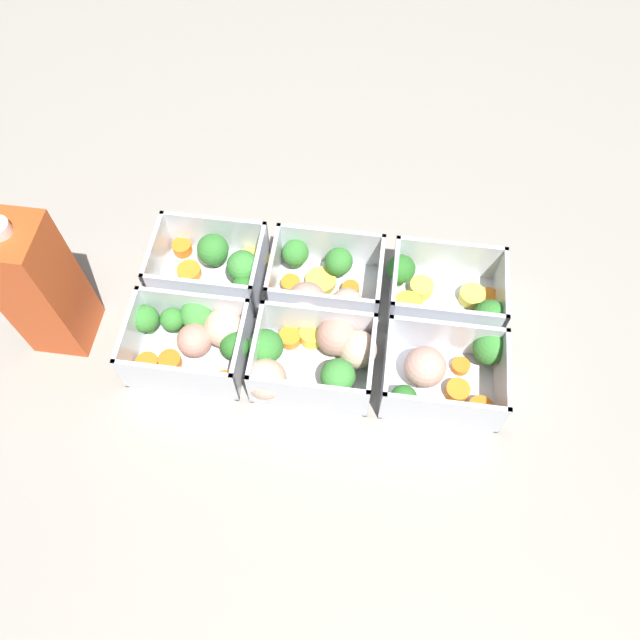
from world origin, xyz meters
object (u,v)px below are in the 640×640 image
(container_far_center, at_px, (313,357))
(container_near_center, at_px, (323,284))
(container_near_left, at_px, (446,296))
(container_far_left, at_px, (444,372))
(container_far_right, at_px, (196,337))
(container_near_right, at_px, (219,265))
(juice_carton, at_px, (39,287))

(container_far_center, bearing_deg, container_near_center, -88.61)
(container_near_left, height_order, container_far_left, same)
(container_far_left, distance_m, container_far_right, 0.29)
(container_near_right, distance_m, container_far_right, 0.10)
(container_near_center, xyz_separation_m, container_near_right, (0.13, -0.01, 0.00))
(container_near_left, height_order, container_near_center, same)
(container_near_center, distance_m, container_far_left, 0.18)
(container_far_left, relative_size, container_far_right, 0.96)
(container_near_center, xyz_separation_m, container_far_center, (-0.00, 0.10, 0.00))
(container_far_right, relative_size, juice_carton, 0.70)
(container_near_left, relative_size, container_near_right, 1.01)
(container_near_center, relative_size, juice_carton, 0.66)
(container_near_center, height_order, container_far_center, same)
(container_near_center, bearing_deg, container_far_center, 91.39)
(container_far_center, distance_m, juice_carton, 0.31)
(container_far_left, relative_size, juice_carton, 0.68)
(container_near_right, relative_size, container_far_center, 0.91)
(container_near_left, distance_m, container_far_left, 0.10)
(container_far_left, bearing_deg, container_far_right, -1.46)
(container_far_left, relative_size, container_far_center, 0.87)
(container_near_left, bearing_deg, container_near_right, -1.61)
(container_far_left, bearing_deg, container_near_left, -89.41)
(container_near_right, bearing_deg, container_far_left, 158.71)
(container_near_right, xyz_separation_m, container_far_left, (-0.28, 0.11, -0.00))
(container_near_left, relative_size, container_far_left, 1.06)
(container_near_center, relative_size, container_far_center, 0.84)
(container_far_center, bearing_deg, container_near_left, -145.04)
(container_far_right, bearing_deg, container_far_center, 176.64)
(container_far_right, distance_m, juice_carton, 0.17)
(container_far_center, bearing_deg, container_near_right, -39.58)
(juice_carton, bearing_deg, container_near_right, -148.85)
(container_far_center, relative_size, juice_carton, 0.78)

